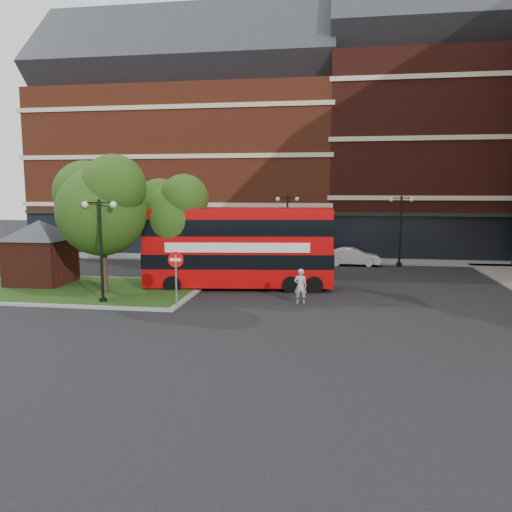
% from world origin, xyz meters
% --- Properties ---
extents(ground, '(120.00, 120.00, 0.00)m').
position_xyz_m(ground, '(0.00, 0.00, 0.00)').
color(ground, black).
rests_on(ground, ground).
extents(pavement_far, '(44.00, 3.00, 0.12)m').
position_xyz_m(pavement_far, '(0.00, 16.50, 0.06)').
color(pavement_far, slate).
rests_on(pavement_far, ground).
extents(terrace_far_left, '(26.00, 12.00, 14.00)m').
position_xyz_m(terrace_far_left, '(-8.00, 24.00, 7.00)').
color(terrace_far_left, maroon).
rests_on(terrace_far_left, ground).
extents(terrace_far_right, '(18.00, 12.00, 16.00)m').
position_xyz_m(terrace_far_right, '(14.00, 24.00, 8.00)').
color(terrace_far_right, '#471911').
rests_on(terrace_far_right, ground).
extents(traffic_island, '(12.60, 7.60, 0.15)m').
position_xyz_m(traffic_island, '(-8.00, 3.00, 0.07)').
color(traffic_island, gray).
rests_on(traffic_island, ground).
extents(kiosk, '(6.51, 6.51, 3.60)m').
position_xyz_m(kiosk, '(-11.00, 4.00, 2.32)').
color(kiosk, '#471911').
rests_on(kiosk, traffic_island).
extents(tree_island_west, '(5.40, 4.71, 7.21)m').
position_xyz_m(tree_island_west, '(-6.60, 2.58, 4.79)').
color(tree_island_west, '#2D2116').
rests_on(tree_island_west, ground).
extents(tree_island_east, '(4.46, 3.90, 6.29)m').
position_xyz_m(tree_island_east, '(-3.58, 5.06, 4.24)').
color(tree_island_east, '#2D2116').
rests_on(tree_island_east, ground).
extents(lamp_island, '(1.72, 0.36, 5.00)m').
position_xyz_m(lamp_island, '(-5.50, 0.20, 2.83)').
color(lamp_island, black).
rests_on(lamp_island, ground).
extents(lamp_far_left, '(1.72, 0.36, 5.00)m').
position_xyz_m(lamp_far_left, '(2.00, 14.50, 2.83)').
color(lamp_far_left, black).
rests_on(lamp_far_left, ground).
extents(lamp_far_right, '(1.72, 0.36, 5.00)m').
position_xyz_m(lamp_far_right, '(10.00, 14.50, 2.83)').
color(lamp_far_right, black).
rests_on(lamp_far_right, ground).
extents(bus, '(10.43, 3.68, 3.90)m').
position_xyz_m(bus, '(0.17, 5.02, 2.56)').
color(bus, '#AF0707').
rests_on(bus, ground).
extents(woman, '(0.67, 0.48, 1.70)m').
position_xyz_m(woman, '(3.81, 1.82, 0.85)').
color(woman, '#9C9C9F').
rests_on(woman, ground).
extents(car_silver, '(3.86, 1.70, 1.29)m').
position_xyz_m(car_silver, '(-1.66, 14.50, 0.65)').
color(car_silver, silver).
rests_on(car_silver, ground).
extents(car_white, '(3.90, 1.41, 1.28)m').
position_xyz_m(car_white, '(6.76, 14.50, 0.64)').
color(car_white, white).
rests_on(car_white, ground).
extents(no_entry_sign, '(0.72, 0.09, 2.63)m').
position_xyz_m(no_entry_sign, '(-1.80, 0.05, 1.87)').
color(no_entry_sign, slate).
rests_on(no_entry_sign, ground).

